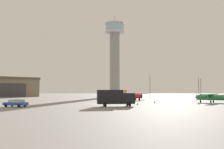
# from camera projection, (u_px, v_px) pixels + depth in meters

# --- Properties ---
(ground_plane) EXTENTS (400.00, 400.00, 0.00)m
(ground_plane) POSITION_uv_depth(u_px,v_px,m) (102.00, 105.00, 53.15)
(ground_plane) COLOR gray
(control_tower) EXTENTS (10.18, 10.18, 41.37)m
(control_tower) POSITION_uv_depth(u_px,v_px,m) (115.00, 51.00, 122.48)
(control_tower) COLOR gray
(control_tower) RESTS_ON ground_plane
(hangar) EXTENTS (34.17, 31.72, 9.50)m
(hangar) POSITION_uv_depth(u_px,v_px,m) (3.00, 87.00, 116.79)
(hangar) COLOR #7A6B56
(hangar) RESTS_ON ground_plane
(airplane_red) EXTENTS (9.60, 8.62, 3.26)m
(airplane_red) POSITION_uv_depth(u_px,v_px,m) (133.00, 95.00, 76.46)
(airplane_red) COLOR red
(airplane_red) RESTS_ON ground_plane
(airplane_green) EXTENTS (8.56, 9.64, 3.25)m
(airplane_green) POSITION_uv_depth(u_px,v_px,m) (211.00, 97.00, 60.44)
(airplane_green) COLOR #287A42
(airplane_green) RESTS_ON ground_plane
(truck_fuel_tanker_silver) EXTENTS (5.46, 5.90, 3.04)m
(truck_fuel_tanker_silver) POSITION_uv_depth(u_px,v_px,m) (119.00, 94.00, 92.44)
(truck_fuel_tanker_silver) COLOR #38383D
(truck_fuel_tanker_silver) RESTS_ON ground_plane
(truck_box_black) EXTENTS (7.41, 3.79, 3.22)m
(truck_box_black) POSITION_uv_depth(u_px,v_px,m) (115.00, 97.00, 46.68)
(truck_box_black) COLOR #38383D
(truck_box_black) RESTS_ON ground_plane
(car_blue) EXTENTS (4.71, 3.19, 1.37)m
(car_blue) POSITION_uv_depth(u_px,v_px,m) (16.00, 103.00, 45.45)
(car_blue) COLOR #2847A8
(car_blue) RESTS_ON ground_plane
(light_post_west) EXTENTS (0.44, 0.44, 8.84)m
(light_post_west) POSITION_uv_depth(u_px,v_px,m) (199.00, 85.00, 99.96)
(light_post_west) COLOR #38383D
(light_post_west) RESTS_ON ground_plane
(light_post_east) EXTENTS (0.44, 0.44, 8.83)m
(light_post_east) POSITION_uv_depth(u_px,v_px,m) (201.00, 86.00, 108.45)
(light_post_east) COLOR #38383D
(light_post_east) RESTS_ON ground_plane
(light_post_north) EXTENTS (0.44, 0.44, 9.51)m
(light_post_north) POSITION_uv_depth(u_px,v_px,m) (150.00, 85.00, 101.92)
(light_post_north) COLOR #38383D
(light_post_north) RESTS_ON ground_plane
(traffic_cone_near_left) EXTENTS (0.36, 0.36, 0.58)m
(traffic_cone_near_left) POSITION_uv_depth(u_px,v_px,m) (155.00, 102.00, 60.00)
(traffic_cone_near_left) COLOR black
(traffic_cone_near_left) RESTS_ON ground_plane
(traffic_cone_near_right) EXTENTS (0.36, 0.36, 0.56)m
(traffic_cone_near_right) POSITION_uv_depth(u_px,v_px,m) (199.00, 103.00, 54.20)
(traffic_cone_near_right) COLOR black
(traffic_cone_near_right) RESTS_ON ground_plane
(traffic_cone_mid_apron) EXTENTS (0.36, 0.36, 0.55)m
(traffic_cone_mid_apron) POSITION_uv_depth(u_px,v_px,m) (137.00, 104.00, 52.12)
(traffic_cone_mid_apron) COLOR black
(traffic_cone_mid_apron) RESTS_ON ground_plane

